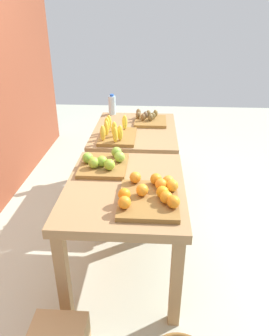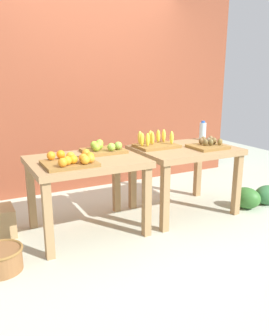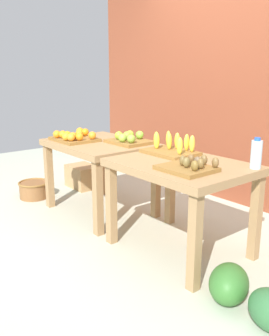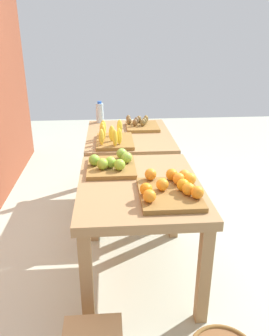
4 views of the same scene
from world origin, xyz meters
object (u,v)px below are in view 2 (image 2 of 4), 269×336
at_px(display_table_right, 184,157).
at_px(banana_crate, 155,143).
at_px(orange_bin, 72,161).
at_px(water_bottle, 203,131).
at_px(watermelon_pile, 256,197).
at_px(kiwi_bin, 208,145).
at_px(display_table_left, 86,170).
at_px(apple_bin, 103,149).
at_px(wicker_basket, 1,259).

bearing_deg(display_table_right, banana_crate, 150.41).
bearing_deg(orange_bin, water_bottle, 14.58).
height_order(orange_bin, water_bottle, water_bottle).
height_order(banana_crate, watermelon_pile, banana_crate).
height_order(orange_bin, banana_crate, banana_crate).
relative_size(kiwi_bin, water_bottle, 1.60).
relative_size(display_table_right, watermelon_pile, 1.54).
relative_size(display_table_right, banana_crate, 2.36).
bearing_deg(orange_bin, display_table_right, 7.71).
height_order(display_table_left, water_bottle, water_bottle).
bearing_deg(water_bottle, display_table_left, -169.87).
height_order(display_table_right, water_bottle, water_bottle).
height_order(display_table_right, apple_bin, apple_bin).
relative_size(apple_bin, water_bottle, 1.78).
xyz_separation_m(display_table_left, kiwi_bin, (1.32, -0.13, 0.14)).
xyz_separation_m(apple_bin, water_bottle, (1.33, 0.11, 0.07)).
height_order(display_table_left, orange_bin, orange_bin).
height_order(display_table_left, banana_crate, banana_crate).
relative_size(apple_bin, wicker_basket, 1.15).
distance_m(display_table_right, orange_bin, 1.33).
bearing_deg(water_bottle, wicker_basket, -165.38).
height_order(orange_bin, wicker_basket, orange_bin).
bearing_deg(watermelon_pile, display_table_right, 161.47).
bearing_deg(watermelon_pile, wicker_basket, -178.53).
xyz_separation_m(banana_crate, watermelon_pile, (1.11, -0.44, -0.66)).
xyz_separation_m(apple_bin, watermelon_pile, (1.70, -0.45, -0.65)).
bearing_deg(orange_bin, apple_bin, 39.05).
bearing_deg(banana_crate, water_bottle, 9.65).
relative_size(display_table_left, kiwi_bin, 2.88).
bearing_deg(display_table_left, banana_crate, 10.54).
bearing_deg(water_bottle, kiwi_bin, -121.26).
relative_size(kiwi_bin, wicker_basket, 1.04).
xyz_separation_m(display_table_right, banana_crate, (-0.28, 0.16, 0.15)).
distance_m(water_bottle, watermelon_pile, 0.98).
height_order(water_bottle, watermelon_pile, water_bottle).
bearing_deg(display_table_right, wicker_basket, -169.90).
relative_size(orange_bin, water_bottle, 2.02).
height_order(display_table_right, kiwi_bin, kiwi_bin).
distance_m(display_table_right, watermelon_pile, 1.01).
xyz_separation_m(display_table_left, watermelon_pile, (1.95, -0.28, -0.51)).
height_order(water_bottle, wicker_basket, water_bottle).
height_order(display_table_right, watermelon_pile, display_table_right).
bearing_deg(watermelon_pile, water_bottle, 123.69).
bearing_deg(wicker_basket, kiwi_bin, 5.66).
bearing_deg(orange_bin, display_table_left, 43.49).
relative_size(kiwi_bin, watermelon_pile, 0.53).
bearing_deg(display_table_left, wicker_basket, -157.50).
relative_size(orange_bin, banana_crate, 1.03).
distance_m(banana_crate, water_bottle, 0.75).
bearing_deg(watermelon_pile, kiwi_bin, 167.10).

